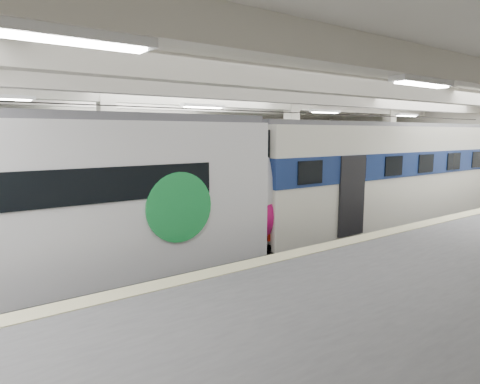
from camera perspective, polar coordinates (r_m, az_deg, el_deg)
station_hall at (r=11.03m, az=4.57°, el=4.33°), size 36.00×24.00×5.75m
modern_emu at (r=10.57m, az=-23.42°, el=-2.15°), size 13.98×2.89×4.50m
older_rer at (r=17.41m, az=18.78°, el=2.34°), size 13.41×2.96×4.43m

